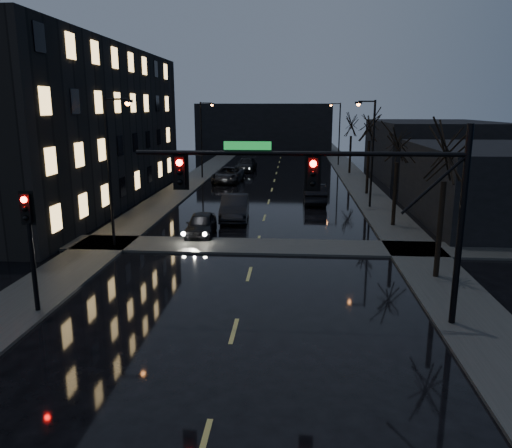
% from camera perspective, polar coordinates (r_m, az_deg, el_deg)
% --- Properties ---
extents(sidewalk_left, '(3.00, 140.00, 0.12)m').
position_cam_1_polar(sidewalk_left, '(44.64, -9.33, 3.47)').
color(sidewalk_left, '#2D2D2B').
rests_on(sidewalk_left, ground).
extents(sidewalk_right, '(3.00, 140.00, 0.12)m').
position_cam_1_polar(sidewalk_right, '(43.89, 12.82, 3.15)').
color(sidewalk_right, '#2D2D2B').
rests_on(sidewalk_right, ground).
extents(sidewalk_cross, '(40.00, 3.00, 0.12)m').
position_cam_1_polar(sidewalk_cross, '(27.36, 0.05, -2.56)').
color(sidewalk_cross, '#2D2D2B').
rests_on(sidewalk_cross, ground).
extents(apartment_block, '(12.00, 30.00, 12.00)m').
position_cam_1_polar(apartment_block, '(42.04, -22.11, 10.24)').
color(apartment_block, black).
rests_on(apartment_block, ground).
extents(commercial_right_near, '(10.00, 14.00, 5.00)m').
position_cam_1_polar(commercial_right_near, '(36.72, 25.97, 4.07)').
color(commercial_right_near, black).
rests_on(commercial_right_near, ground).
extents(commercial_right_far, '(12.00, 18.00, 6.00)m').
position_cam_1_polar(commercial_right_far, '(57.93, 19.53, 8.04)').
color(commercial_right_far, black).
rests_on(commercial_right_far, ground).
extents(far_block, '(22.00, 10.00, 8.00)m').
position_cam_1_polar(far_block, '(85.97, 0.99, 10.91)').
color(far_block, black).
rests_on(far_block, ground).
extents(signal_mast, '(11.11, 0.41, 7.00)m').
position_cam_1_polar(signal_mast, '(17.07, 10.67, 4.10)').
color(signal_mast, black).
rests_on(signal_mast, ground).
extents(signal_pole_left, '(0.35, 0.41, 4.53)m').
position_cam_1_polar(signal_pole_left, '(19.74, -24.43, -1.15)').
color(signal_pole_left, black).
rests_on(signal_pole_left, ground).
extents(tree_near, '(3.52, 3.52, 8.08)m').
position_cam_1_polar(tree_near, '(22.73, 21.06, 9.11)').
color(tree_near, black).
rests_on(tree_near, ground).
extents(tree_mid_a, '(3.30, 3.30, 7.58)m').
position_cam_1_polar(tree_mid_a, '(32.45, 15.99, 9.77)').
color(tree_mid_a, black).
rests_on(tree_mid_a, ground).
extents(tree_mid_b, '(3.74, 3.74, 8.59)m').
position_cam_1_polar(tree_mid_b, '(44.24, 12.94, 11.76)').
color(tree_mid_b, black).
rests_on(tree_mid_b, ground).
extents(tree_far, '(3.43, 3.43, 7.88)m').
position_cam_1_polar(tree_far, '(58.13, 10.88, 11.59)').
color(tree_far, black).
rests_on(tree_far, ground).
extents(streetlight_l_near, '(1.53, 0.28, 8.00)m').
position_cam_1_polar(streetlight_l_near, '(27.59, -16.06, 7.04)').
color(streetlight_l_near, black).
rests_on(streetlight_l_near, ground).
extents(streetlight_l_far, '(1.53, 0.28, 8.00)m').
position_cam_1_polar(streetlight_l_far, '(53.68, -6.05, 10.26)').
color(streetlight_l_far, black).
rests_on(streetlight_l_far, ground).
extents(streetlight_r_mid, '(1.53, 0.28, 8.00)m').
position_cam_1_polar(streetlight_r_mid, '(38.27, 12.90, 8.82)').
color(streetlight_r_mid, black).
rests_on(streetlight_r_mid, ground).
extents(streetlight_r_far, '(1.53, 0.28, 8.00)m').
position_cam_1_polar(streetlight_r_far, '(66.05, 9.33, 10.71)').
color(streetlight_r_far, black).
rests_on(streetlight_r_far, ground).
extents(oncoming_car_a, '(1.80, 4.09, 1.37)m').
position_cam_1_polar(oncoming_car_a, '(29.91, -6.29, -0.03)').
color(oncoming_car_a, black).
rests_on(oncoming_car_a, ground).
extents(oncoming_car_b, '(2.05, 5.19, 1.68)m').
position_cam_1_polar(oncoming_car_b, '(33.95, -2.44, 1.90)').
color(oncoming_car_b, black).
rests_on(oncoming_car_b, ground).
extents(oncoming_car_c, '(3.07, 5.84, 1.57)m').
position_cam_1_polar(oncoming_car_c, '(50.90, -3.21, 5.64)').
color(oncoming_car_c, black).
rests_on(oncoming_car_c, ground).
extents(oncoming_car_d, '(2.47, 5.41, 1.53)m').
position_cam_1_polar(oncoming_car_d, '(59.87, -1.15, 6.78)').
color(oncoming_car_d, black).
rests_on(oncoming_car_d, ground).
extents(lead_car, '(1.77, 4.86, 1.59)m').
position_cam_1_polar(lead_car, '(40.02, 6.71, 3.50)').
color(lead_car, black).
rests_on(lead_car, ground).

